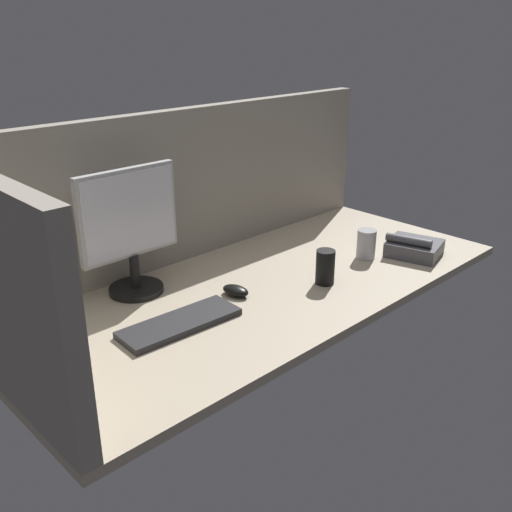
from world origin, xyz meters
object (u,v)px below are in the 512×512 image
keyboard (180,323)px  mouse (236,291)px  mug_black_travel (325,267)px  monitor (130,228)px  desk_phone (414,248)px  mug_steel (366,244)px

keyboard → mouse: mouse is taller
keyboard → mouse: (25.70, 3.83, 0.70)cm
mug_black_travel → monitor: bearing=141.4°
monitor → mouse: size_ratio=4.34×
monitor → desk_phone: bearing=-26.7°
keyboard → mug_steel: (82.87, -6.59, 4.60)cm
keyboard → mouse: 26.00cm
mug_steel → desk_phone: 19.12cm
mug_black_travel → desk_phone: bearing=-9.6°
mug_black_travel → keyboard: bearing=169.1°
monitor → keyboard: (-3.87, -29.61, -21.39)cm
keyboard → desk_phone: (98.14, -17.85, 2.19)cm
mouse → keyboard: bearing=177.6°
mug_black_travel → mouse: bearing=153.3°
mug_steel → mouse: bearing=169.7°
mug_black_travel → mug_steel: 29.04cm
keyboard → desk_phone: 99.78cm
desk_phone → mouse: bearing=163.3°
monitor → mouse: monitor is taller
mouse → mug_black_travel: bearing=-37.5°
mug_steel → desk_phone: size_ratio=0.49×
keyboard → desk_phone: size_ratio=1.62×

